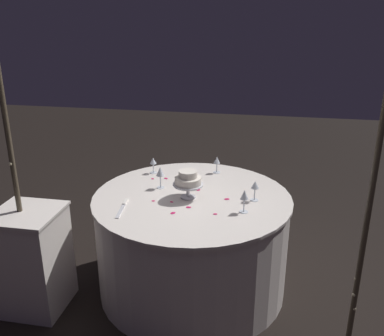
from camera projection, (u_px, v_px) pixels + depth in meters
The scene contains 24 objects.
ground_plane at pixel (192, 285), 3.40m from camera, with size 12.00×12.00×0.00m, color black.
decorative_arch at pixel (179, 113), 2.48m from camera, with size 2.28×0.06×2.27m.
main_table at pixel (192, 242), 3.26m from camera, with size 1.46×1.46×0.78m.
side_table at pixel (33, 260), 3.05m from camera, with size 0.45×0.45×0.76m.
tiered_cake at pixel (188, 180), 3.06m from camera, with size 0.22×0.22×0.21m.
wine_glass_0 at pixel (160, 172), 3.23m from camera, with size 0.06×0.06×0.17m.
wine_glass_1 at pixel (153, 162), 3.54m from camera, with size 0.06×0.06×0.13m.
wine_glass_2 at pixel (255, 186), 3.02m from camera, with size 0.06×0.06×0.15m.
wine_glass_3 at pixel (244, 196), 2.84m from camera, with size 0.06×0.06×0.16m.
wine_glass_4 at pixel (217, 161), 3.55m from camera, with size 0.06×0.06×0.14m.
cake_knife at pixel (123, 207), 2.95m from camera, with size 0.05×0.30×0.01m.
rose_petal_0 at pixel (215, 214), 2.85m from camera, with size 0.03×0.02×0.00m, color #C61951.
rose_petal_1 at pixel (153, 179), 3.45m from camera, with size 0.03×0.02×0.00m, color #C61951.
rose_petal_2 at pixel (189, 207), 2.95m from camera, with size 0.04×0.03×0.00m, color #C61951.
rose_petal_3 at pixel (191, 172), 3.58m from camera, with size 0.03×0.02×0.00m, color #C61951.
rose_petal_4 at pixel (194, 186), 3.31m from camera, with size 0.03×0.02×0.00m, color #C61951.
rose_petal_5 at pixel (172, 202), 3.03m from camera, with size 0.03×0.02×0.00m, color #C61951.
rose_petal_6 at pixel (173, 213), 2.86m from camera, with size 0.04×0.03×0.00m, color #C61951.
rose_petal_7 at pixel (189, 177), 3.48m from camera, with size 0.04×0.03×0.00m, color #C61951.
rose_petal_8 at pixel (153, 201), 3.05m from camera, with size 0.03×0.02×0.00m, color #C61951.
rose_petal_9 at pixel (246, 198), 3.09m from camera, with size 0.03×0.02×0.00m, color #C61951.
rose_petal_10 at pixel (198, 190), 3.23m from camera, with size 0.03×0.02×0.00m, color #C61951.
rose_petal_11 at pixel (227, 199), 3.08m from camera, with size 0.04×0.03×0.00m, color #C61951.
rose_petal_12 at pixel (166, 178), 3.45m from camera, with size 0.04×0.02×0.00m, color #C61951.
Camera 1 is at (-0.52, 2.81, 2.06)m, focal length 39.90 mm.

